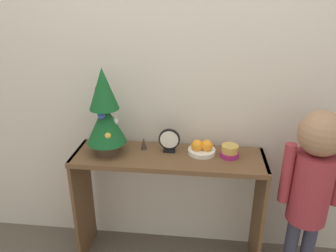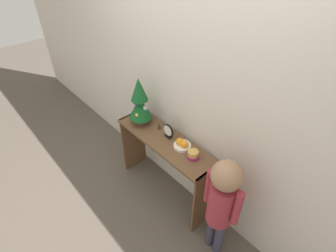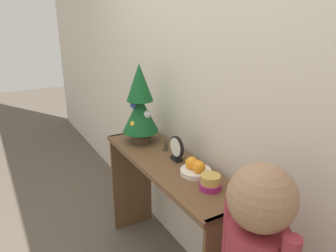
# 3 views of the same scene
# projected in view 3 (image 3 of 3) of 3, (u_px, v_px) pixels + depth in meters

# --- Properties ---
(back_wall) EXTENTS (7.00, 0.05, 2.50)m
(back_wall) POSITION_uv_depth(u_px,v_px,m) (203.00, 78.00, 1.85)
(back_wall) COLOR beige
(back_wall) RESTS_ON ground_plane
(console_table) EXTENTS (1.16, 0.34, 0.78)m
(console_table) POSITION_uv_depth(u_px,v_px,m) (169.00, 190.00, 1.96)
(console_table) COLOR brown
(console_table) RESTS_ON ground_plane
(mini_tree) EXTENTS (0.24, 0.24, 0.52)m
(mini_tree) POSITION_uv_depth(u_px,v_px,m) (140.00, 105.00, 2.12)
(mini_tree) COLOR #4C3828
(mini_tree) RESTS_ON console_table
(fruit_bowl) EXTENTS (0.17, 0.17, 0.09)m
(fruit_bowl) POSITION_uv_depth(u_px,v_px,m) (195.00, 168.00, 1.75)
(fruit_bowl) COLOR silver
(fruit_bowl) RESTS_ON console_table
(singing_bowl) EXTENTS (0.11, 0.11, 0.07)m
(singing_bowl) POSITION_uv_depth(u_px,v_px,m) (210.00, 182.00, 1.60)
(singing_bowl) COLOR #9E2366
(singing_bowl) RESTS_ON console_table
(desk_clock) EXTENTS (0.13, 0.04, 0.15)m
(desk_clock) POSITION_uv_depth(u_px,v_px,m) (176.00, 148.00, 1.90)
(desk_clock) COLOR black
(desk_clock) RESTS_ON console_table
(figurine) EXTENTS (0.04, 0.04, 0.08)m
(figurine) POSITION_uv_depth(u_px,v_px,m) (166.00, 144.00, 2.05)
(figurine) COLOR #382D23
(figurine) RESTS_ON console_table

